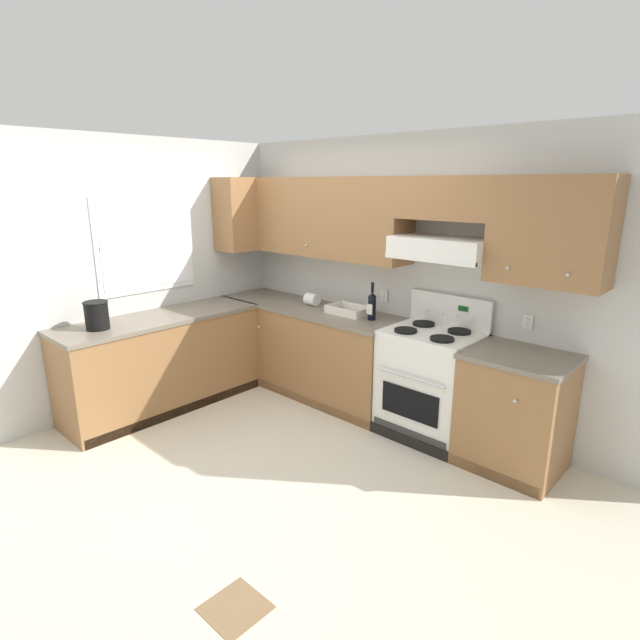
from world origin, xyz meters
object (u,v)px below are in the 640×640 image
(paper_towel_roll, at_px, (312,299))
(stove, at_px, (429,382))
(bucket, at_px, (97,315))
(wine_bottle, at_px, (372,305))
(bowl, at_px, (349,311))

(paper_towel_roll, bearing_deg, stove, -2.20)
(stove, xyz_separation_m, paper_towel_roll, (-1.44, 0.06, 0.49))
(stove, xyz_separation_m, bucket, (-2.18, -1.83, 0.56))
(stove, distance_m, paper_towel_roll, 1.53)
(wine_bottle, distance_m, bowl, 0.32)
(bowl, height_order, bucket, bucket)
(wine_bottle, height_order, bucket, wine_bottle)
(stove, distance_m, bucket, 2.90)
(wine_bottle, bearing_deg, bucket, -129.79)
(bowl, bearing_deg, stove, -2.78)
(bowl, relative_size, paper_towel_roll, 2.81)
(paper_towel_roll, bearing_deg, wine_bottle, -2.81)
(wine_bottle, bearing_deg, stove, -1.45)
(bowl, distance_m, paper_towel_roll, 0.50)
(bowl, bearing_deg, wine_bottle, -5.65)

